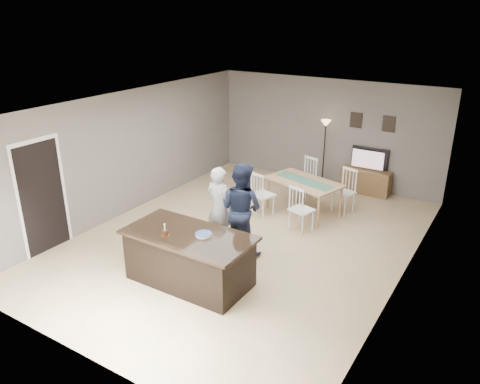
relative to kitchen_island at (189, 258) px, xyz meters
The scene contains 14 objects.
floor 1.86m from the kitchen_island, 90.00° to the left, with size 8.00×8.00×0.00m, color tan.
room_shell 2.18m from the kitchen_island, 90.00° to the left, with size 8.00×8.00×8.00m.
kitchen_island is the anchor object (origin of this frame).
tv_console 5.70m from the kitchen_island, 77.84° to the left, with size 1.20×0.40×0.60m, color brown.
television 5.78m from the kitchen_island, 77.99° to the left, with size 0.91×0.12×0.53m, color black.
tv_screen_glow 5.70m from the kitchen_island, 77.82° to the left, with size 0.78×0.78×0.00m, color orange.
picture_frames 6.03m from the kitchen_island, 78.74° to the left, with size 1.10×0.02×0.38m.
doorway 3.14m from the kitchen_island, behind, with size 0.00×2.10×2.65m.
woman 1.43m from the kitchen_island, 103.03° to the left, with size 0.58×0.38×1.60m, color #B5B5B9.
man 1.43m from the kitchen_island, 82.61° to the left, with size 0.86×0.67×1.76m, color #171E33.
birthday_cake 0.62m from the kitchen_island, 138.21° to the right, with size 0.13×0.13×0.21m.
plate_stack 0.54m from the kitchen_island, 17.37° to the left, with size 0.27×0.27×0.04m.
dining_table 3.64m from the kitchen_island, 83.65° to the left, with size 2.00×2.19×1.00m.
floor_lamp 5.66m from the kitchen_island, 89.51° to the left, with size 0.25×0.25×1.70m.
Camera 1 is at (4.32, -7.14, 4.32)m, focal length 35.00 mm.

